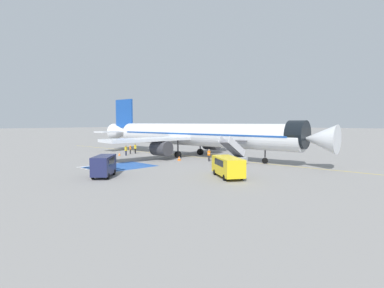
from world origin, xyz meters
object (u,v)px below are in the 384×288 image
object	(u,v)px
boarding_stairs_forward	(232,158)
fuel_tanker	(235,139)
service_van_1	(228,165)
traffic_cone_0	(179,158)
traffic_cone_1	(119,154)
service_van_0	(104,164)
ground_crew_1	(130,149)
ground_crew_2	(209,154)
airliner	(194,135)
ground_crew_3	(126,150)
ground_crew_0	(135,148)

from	to	relation	value
boarding_stairs_forward	fuel_tanker	xyz separation A→B (m)	(-19.30, 27.73, 0.80)
service_van_1	traffic_cone_0	bearing A→B (deg)	-80.29
boarding_stairs_forward	traffic_cone_0	distance (m)	9.33
traffic_cone_1	boarding_stairs_forward	bearing A→B (deg)	10.50
service_van_0	service_van_1	xyz separation A→B (m)	(10.01, 9.17, -0.06)
ground_crew_1	traffic_cone_1	distance (m)	3.45
fuel_tanker	ground_crew_2	xyz separation A→B (m)	(14.19, -26.76, -0.73)
airliner	service_van_1	distance (m)	19.99
service_van_0	traffic_cone_1	size ratio (longest dim) A/B	8.21
service_van_0	ground_crew_1	distance (m)	24.45
fuel_tanker	traffic_cone_0	size ratio (longest dim) A/B	15.49
airliner	ground_crew_2	size ratio (longest dim) A/B	24.92
airliner	ground_crew_1	world-z (taller)	airliner
ground_crew_2	service_van_1	bearing A→B (deg)	129.82
ground_crew_3	ground_crew_1	bearing A→B (deg)	-154.92
airliner	fuel_tanker	bearing A→B (deg)	-164.10
ground_crew_3	traffic_cone_0	distance (m)	12.15
airliner	boarding_stairs_forward	bearing A→B (deg)	67.21
ground_crew_3	traffic_cone_1	xyz separation A→B (m)	(-0.90, -0.82, -0.77)
airliner	fuel_tanker	size ratio (longest dim) A/B	4.42
service_van_0	airliner	bearing A→B (deg)	61.05
airliner	service_van_1	xyz separation A→B (m)	(15.99, -11.72, -2.50)
service_van_1	traffic_cone_1	bearing A→B (deg)	-64.11
service_van_0	ground_crew_2	size ratio (longest dim) A/B	2.30
boarding_stairs_forward	ground_crew_3	world-z (taller)	boarding_stairs_forward
traffic_cone_0	airliner	bearing A→B (deg)	107.71
service_van_0	ground_crew_2	distance (m)	18.05
service_van_0	service_van_1	distance (m)	13.57
service_van_1	ground_crew_3	xyz separation A→B (m)	(-26.30, 4.64, -0.28)
boarding_stairs_forward	ground_crew_0	bearing A→B (deg)	176.65
boarding_stairs_forward	ground_crew_2	size ratio (longest dim) A/B	2.86
fuel_tanker	ground_crew_2	distance (m)	30.30
service_van_1	traffic_cone_0	xyz separation A→B (m)	(-14.30, 6.42, -0.98)
service_van_1	ground_crew_0	size ratio (longest dim) A/B	3.05
ground_crew_0	ground_crew_1	xyz separation A→B (m)	(-0.39, -0.86, -0.11)
ground_crew_3	service_van_0	bearing A→B (deg)	33.89
service_van_0	boarding_stairs_forward	bearing A→B (deg)	29.08
ground_crew_0	ground_crew_2	bearing A→B (deg)	4.70
boarding_stairs_forward	ground_crew_1	world-z (taller)	boarding_stairs_forward
airliner	traffic_cone_0	bearing A→B (deg)	14.22
service_van_0	ground_crew_0	size ratio (longest dim) A/B	2.31
airliner	boarding_stairs_forward	distance (m)	11.86
boarding_stairs_forward	fuel_tanker	size ratio (longest dim) A/B	0.51
ground_crew_1	ground_crew_3	world-z (taller)	ground_crew_3
ground_crew_2	boarding_stairs_forward	bearing A→B (deg)	160.09
ground_crew_0	ground_crew_3	bearing A→B (deg)	-61.36
service_van_0	traffic_cone_1	xyz separation A→B (m)	(-17.19, 12.99, -1.12)
fuel_tanker	ground_crew_1	size ratio (longest dim) A/B	6.26
airliner	service_van_1	size ratio (longest dim) A/B	8.20
fuel_tanker	ground_crew_3	bearing A→B (deg)	-11.80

